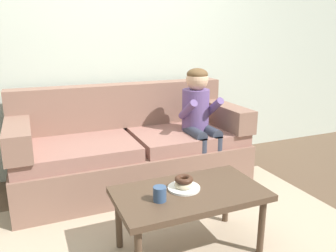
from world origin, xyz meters
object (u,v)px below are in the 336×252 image
Objects in this scene: person_child at (199,115)px; couch at (131,150)px; mug at (160,194)px; coffee_table at (190,198)px; donut at (184,184)px.

couch is at bearing 161.52° from person_child.
person_child is (0.62, -0.21, 0.33)m from couch.
coffee_table is at bearing 11.82° from mug.
person_child is 1.32m from mug.
mug is (-0.81, -1.03, -0.19)m from person_child.
donut is at bearing -123.04° from person_child.
person_child is at bearing -18.48° from couch.
couch is 1.19m from coffee_table.
mug is (-0.20, -1.23, 0.15)m from couch.
coffee_table is (0.03, -1.19, 0.05)m from couch.
person_child is (0.59, 0.98, 0.28)m from coffee_table.
person_child is at bearing 51.62° from mug.
mug is at bearing -99.12° from couch.
person_child reaches higher than mug.
person_child reaches higher than couch.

